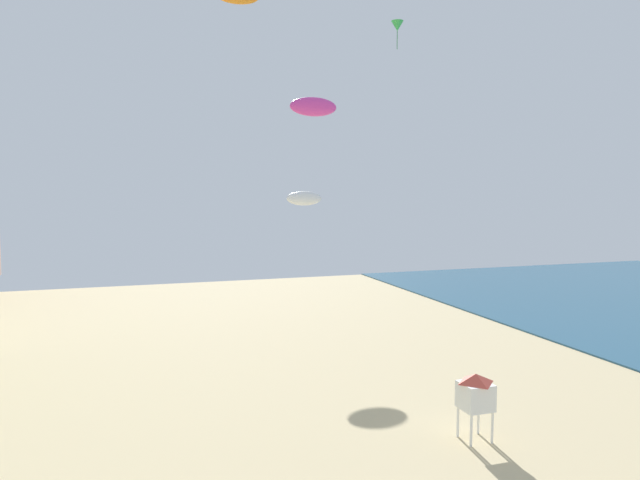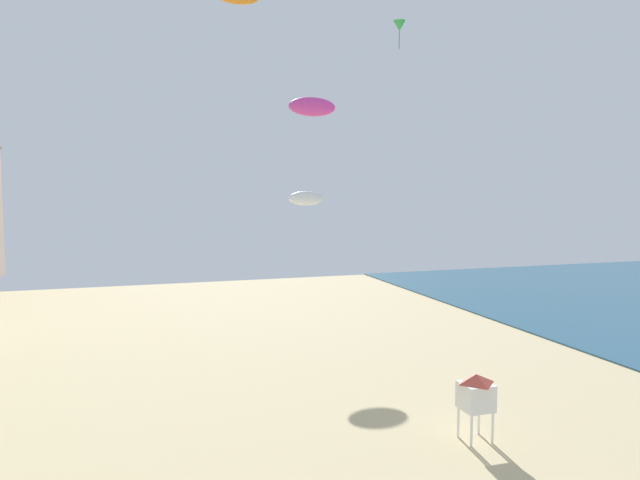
{
  "view_description": "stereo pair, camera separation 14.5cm",
  "coord_description": "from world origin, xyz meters",
  "px_view_note": "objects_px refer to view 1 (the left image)",
  "views": [
    {
      "loc": [
        -3.54,
        -0.45,
        9.33
      ],
      "look_at": [
        3.01,
        19.33,
        7.6
      ],
      "focal_mm": 32.75,
      "sensor_mm": 36.0,
      "label": 1
    },
    {
      "loc": [
        -3.4,
        -0.5,
        9.33
      ],
      "look_at": [
        3.01,
        19.33,
        7.6
      ],
      "focal_mm": 32.75,
      "sensor_mm": 36.0,
      "label": 2
    }
  ],
  "objects_px": {
    "kite_magenta_parafoil_2": "(313,107)",
    "kite_green_delta": "(397,26)",
    "lifeguard_stand": "(476,392)",
    "kite_white_parafoil": "(304,198)"
  },
  "relations": [
    {
      "from": "lifeguard_stand",
      "to": "kite_white_parafoil",
      "type": "relative_size",
      "value": 0.98
    },
    {
      "from": "kite_green_delta",
      "to": "kite_white_parafoil",
      "type": "bearing_deg",
      "value": 146.59
    },
    {
      "from": "lifeguard_stand",
      "to": "kite_green_delta",
      "type": "relative_size",
      "value": 1.38
    },
    {
      "from": "kite_green_delta",
      "to": "kite_white_parafoil",
      "type": "distance_m",
      "value": 13.19
    },
    {
      "from": "lifeguard_stand",
      "to": "kite_green_delta",
      "type": "height_order",
      "value": "kite_green_delta"
    },
    {
      "from": "lifeguard_stand",
      "to": "kite_white_parafoil",
      "type": "bearing_deg",
      "value": 108.29
    },
    {
      "from": "kite_magenta_parafoil_2",
      "to": "kite_green_delta",
      "type": "height_order",
      "value": "kite_green_delta"
    },
    {
      "from": "lifeguard_stand",
      "to": "kite_green_delta",
      "type": "distance_m",
      "value": 26.25
    },
    {
      "from": "kite_magenta_parafoil_2",
      "to": "kite_green_delta",
      "type": "bearing_deg",
      "value": 59.04
    },
    {
      "from": "lifeguard_stand",
      "to": "kite_magenta_parafoil_2",
      "type": "bearing_deg",
      "value": -139.87
    }
  ]
}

